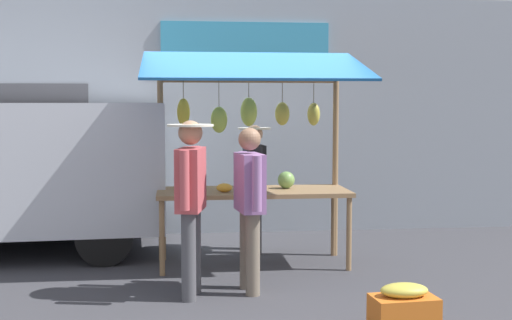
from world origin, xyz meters
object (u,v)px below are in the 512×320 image
(market_stall, at_px, (252,133))
(shopper_with_ponytail, at_px, (250,198))
(shopper_in_striped_shirt, at_px, (191,193))
(vendor_with_sunhat, at_px, (254,177))
(produce_crate_near, at_px, (404,310))

(market_stall, height_order, shopper_with_ponytail, market_stall)
(market_stall, distance_m, shopper_in_striped_shirt, 1.59)
(shopper_in_striped_shirt, xyz_separation_m, shopper_with_ponytail, (-0.58, -0.12, -0.07))
(shopper_in_striped_shirt, bearing_deg, market_stall, -17.82)
(market_stall, xyz_separation_m, shopper_in_striped_shirt, (0.74, 1.31, -0.52))
(vendor_with_sunhat, relative_size, shopper_in_striped_shirt, 0.94)
(shopper_in_striped_shirt, bearing_deg, produce_crate_near, -115.16)
(shopper_in_striped_shirt, height_order, produce_crate_near, shopper_in_striped_shirt)
(market_stall, bearing_deg, vendor_with_sunhat, -98.36)
(shopper_in_striped_shirt, xyz_separation_m, produce_crate_near, (-1.70, 1.27, -0.83))
(shopper_in_striped_shirt, bearing_deg, vendor_with_sunhat, -11.05)
(vendor_with_sunhat, bearing_deg, shopper_in_striped_shirt, -26.40)
(shopper_in_striped_shirt, relative_size, shopper_with_ponytail, 1.05)
(vendor_with_sunhat, relative_size, produce_crate_near, 2.92)
(vendor_with_sunhat, xyz_separation_m, shopper_with_ponytail, (0.26, 1.90, 0.00))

